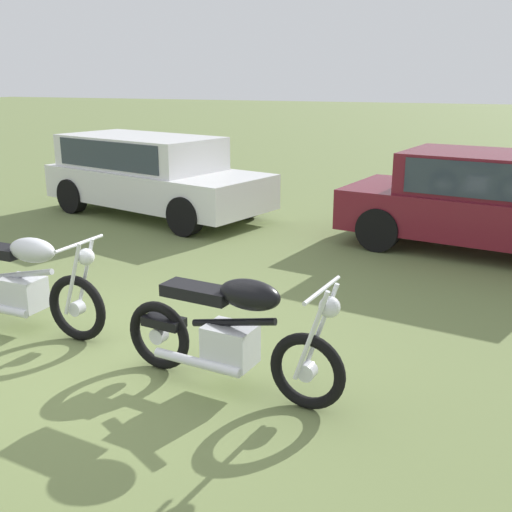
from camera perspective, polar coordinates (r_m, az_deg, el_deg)
ground_plane at (r=5.69m, az=-13.12°, el=-9.37°), size 120.00×120.00×0.00m
motorcycle_silver at (r=6.41m, az=-21.24°, el=-2.40°), size 2.04×0.64×1.02m
motorcycle_black at (r=4.85m, az=-2.43°, el=-7.29°), size 2.01×0.64×1.02m
car_white at (r=11.32m, az=-10.13°, el=8.08°), size 4.57×2.69×1.43m
car_burgundy at (r=9.29m, az=21.90°, el=5.12°), size 4.64×2.40×1.43m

